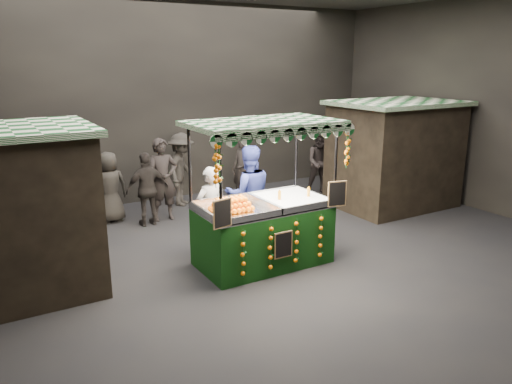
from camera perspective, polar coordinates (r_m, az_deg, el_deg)
ground at (r=9.13m, az=2.38°, el=-7.81°), size 12.00×12.00×0.00m
market_hall at (r=8.41m, az=2.64°, el=13.93°), size 12.10×10.10×5.05m
neighbour_stall_right at (r=12.60m, az=15.74°, el=4.28°), size 3.00×2.20×2.60m
juice_stall at (r=8.66m, az=0.99°, el=-3.44°), size 2.65×1.56×2.57m
vendor_grey at (r=9.15m, az=-5.37°, el=-2.20°), size 0.69×0.53×1.68m
vendor_blue at (r=9.73m, az=-0.86°, el=-0.24°), size 1.13×0.99×1.96m
shopper_0 at (r=11.26m, az=-10.78°, el=1.41°), size 0.71×0.50×1.88m
shopper_1 at (r=13.37m, az=7.57°, el=3.43°), size 1.07×1.00×1.75m
shopper_2 at (r=10.97m, az=-12.47°, el=0.31°), size 0.97×0.42×1.64m
shopper_3 at (r=12.37m, az=-8.62°, el=2.61°), size 1.28×1.33×1.82m
shopper_4 at (r=11.43m, az=-16.62°, el=0.54°), size 0.81×0.56×1.60m
shopper_5 at (r=13.20m, az=12.72°, el=3.06°), size 0.78×1.70×1.76m
shopper_6 at (r=12.44m, az=-1.55°, el=2.57°), size 0.61×0.73×1.71m
shopper_7 at (r=14.42m, az=9.25°, el=4.35°), size 0.88×1.04×1.82m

